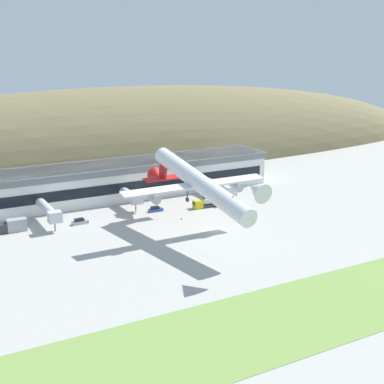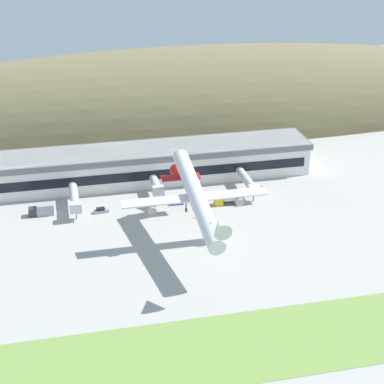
% 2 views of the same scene
% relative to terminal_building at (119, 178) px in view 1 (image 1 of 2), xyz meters
% --- Properties ---
extents(ground_plane, '(428.45, 428.45, 0.00)m').
position_rel_terminal_building_xyz_m(ground_plane, '(10.32, -43.19, -6.30)').
color(ground_plane, '#ADAAA3').
extents(grass_strip_foreground, '(385.61, 23.05, 0.08)m').
position_rel_terminal_building_xyz_m(grass_strip_foreground, '(10.32, -89.32, -6.26)').
color(grass_strip_foreground, '#759947').
rests_on(grass_strip_foreground, ground_plane).
extents(hill_backdrop, '(338.17, 63.06, 61.78)m').
position_rel_terminal_building_xyz_m(hill_backdrop, '(25.46, 55.05, -6.30)').
color(hill_backdrop, olive).
rests_on(hill_backdrop, ground_plane).
extents(terminal_building, '(103.29, 17.06, 11.11)m').
position_rel_terminal_building_xyz_m(terminal_building, '(0.00, 0.00, 0.00)').
color(terminal_building, white).
rests_on(terminal_building, ground_plane).
extents(jetway_0, '(3.38, 17.34, 5.43)m').
position_rel_terminal_building_xyz_m(jetway_0, '(-27.14, -17.52, -2.30)').
color(jetway_0, silver).
rests_on(jetway_0, ground_plane).
extents(jetway_1, '(3.38, 11.51, 5.43)m').
position_rel_terminal_building_xyz_m(jetway_1, '(-1.94, -14.43, -2.31)').
color(jetway_1, silver).
rests_on(jetway_1, ground_plane).
extents(jetway_2, '(3.38, 17.32, 5.43)m').
position_rel_terminal_building_xyz_m(jetway_2, '(26.66, -17.51, -2.30)').
color(jetway_2, silver).
rests_on(jetway_2, ground_plane).
extents(cargo_airplane, '(39.40, 53.60, 12.45)m').
position_rel_terminal_building_xyz_m(cargo_airplane, '(3.69, -44.31, 7.54)').
color(cargo_airplane, silver).
extents(service_car_0, '(4.61, 2.03, 1.57)m').
position_rel_terminal_building_xyz_m(service_car_0, '(-19.73, -20.76, -5.65)').
color(service_car_0, '#999EA3').
rests_on(service_car_0, ground_plane).
extents(service_car_1, '(4.21, 1.86, 1.46)m').
position_rel_terminal_building_xyz_m(service_car_1, '(3.20, -20.03, -5.69)').
color(service_car_1, '#264C99').
rests_on(service_car_1, ground_plane).
extents(service_car_2, '(4.37, 1.90, 1.49)m').
position_rel_terminal_building_xyz_m(service_car_2, '(30.64, -16.87, -5.68)').
color(service_car_2, '#999EA3').
rests_on(service_car_2, ground_plane).
extents(fuel_truck, '(7.36, 2.77, 3.26)m').
position_rel_terminal_building_xyz_m(fuel_truck, '(-36.76, -18.41, -4.77)').
color(fuel_truck, '#333338').
rests_on(fuel_truck, ground_plane).
extents(box_truck, '(8.35, 2.77, 3.09)m').
position_rel_terminal_building_xyz_m(box_truck, '(18.48, -23.48, -4.85)').
color(box_truck, gold).
rests_on(box_truck, ground_plane).
extents(traffic_cone_0, '(0.52, 0.52, 0.58)m').
position_rel_terminal_building_xyz_m(traffic_cone_0, '(6.35, -30.46, -6.02)').
color(traffic_cone_0, orange).
rests_on(traffic_cone_0, ground_plane).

